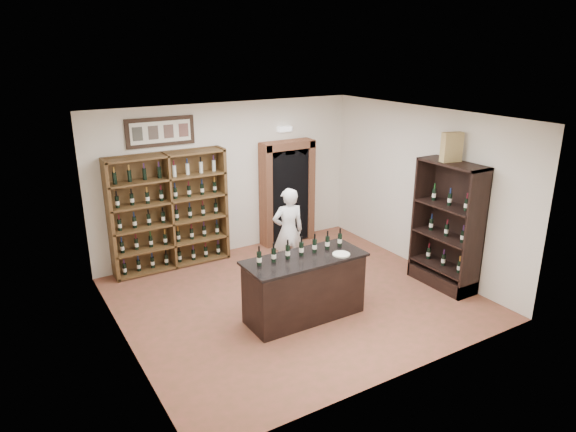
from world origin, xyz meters
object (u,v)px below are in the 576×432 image
object	(u,v)px
shopkeeper	(288,231)
wine_crate	(452,147)
counter_bottle_0	(259,258)
side_cabinet	(446,244)
tasting_counter	(304,288)
wine_shelf	(169,211)

from	to	relation	value
shopkeeper	wine_crate	distance (m)	3.16
counter_bottle_0	side_cabinet	xyz separation A→B (m)	(3.44, -0.40, -0.35)
wine_crate	side_cabinet	bearing A→B (deg)	-44.68
tasting_counter	wine_crate	size ratio (longest dim) A/B	3.89
wine_shelf	counter_bottle_0	bearing A→B (deg)	-82.37
counter_bottle_0	shopkeeper	distance (m)	1.99
tasting_counter	shopkeeper	bearing A→B (deg)	67.48
counter_bottle_0	side_cabinet	size ratio (longest dim) A/B	0.14
tasting_counter	shopkeeper	size ratio (longest dim) A/B	1.16
wine_shelf	counter_bottle_0	size ratio (longest dim) A/B	7.33
counter_bottle_0	wine_crate	distance (m)	3.67
tasting_counter	wine_crate	bearing A→B (deg)	-4.97
tasting_counter	wine_crate	world-z (taller)	wine_crate
counter_bottle_0	tasting_counter	bearing A→B (deg)	-7.52
shopkeeper	wine_crate	size ratio (longest dim) A/B	3.36
counter_bottle_0	shopkeeper	size ratio (longest dim) A/B	0.18
side_cabinet	wine_crate	world-z (taller)	wine_crate
counter_bottle_0	wine_shelf	bearing A→B (deg)	97.63
tasting_counter	counter_bottle_0	bearing A→B (deg)	172.48
wine_shelf	side_cabinet	bearing A→B (deg)	-40.21
shopkeeper	counter_bottle_0	bearing A→B (deg)	57.50
wine_shelf	shopkeeper	world-z (taller)	wine_shelf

